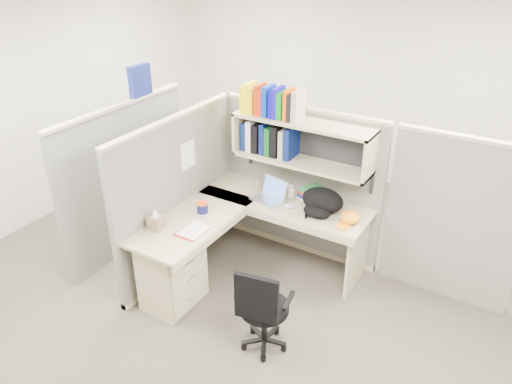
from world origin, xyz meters
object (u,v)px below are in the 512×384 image
Objects in this scene: laptop at (267,191)px; task_chair at (263,321)px; desk at (203,255)px; backpack at (320,203)px; snack_canister at (202,207)px.

laptop reaches higher than task_chair.
backpack is at bearing 44.75° from desk.
backpack reaches higher than snack_canister.
snack_canister is at bearing -157.54° from backpack.
backpack is at bearing 29.65° from snack_canister.
backpack is 1.29m from task_chair.
task_chair is (1.04, -0.61, -0.48)m from snack_canister.
backpack is 3.72× the size of snack_canister.
task_chair reaches higher than desk.
laptop is at bearing 71.76° from desk.
task_chair is at bearing -30.31° from snack_canister.
snack_canister is (-0.98, -0.56, -0.07)m from backpack.
desk is at bearing -142.45° from backpack.
desk is at bearing 157.54° from task_chair.
snack_canister is at bearing 124.30° from desk.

